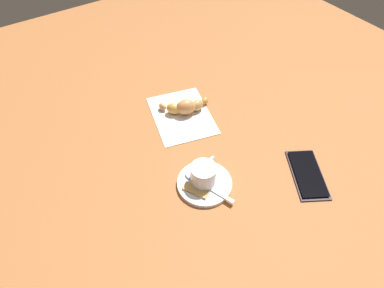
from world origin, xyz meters
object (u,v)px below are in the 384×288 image
object	(u,v)px
saucer	(204,183)
espresso_cup	(204,174)
croissant	(185,107)
sugar_packet	(196,190)
napkin	(182,115)
teaspoon	(201,182)
cell_phone	(307,174)

from	to	relation	value
saucer	espresso_cup	size ratio (longest dim) A/B	1.59
saucer	croissant	distance (m)	0.24
espresso_cup	sugar_packet	size ratio (longest dim) A/B	1.35
espresso_cup	sugar_packet	xyz separation A→B (m)	(0.01, -0.03, -0.02)
espresso_cup	napkin	distance (m)	0.24
sugar_packet	croissant	distance (m)	0.27
espresso_cup	croissant	distance (m)	0.24
teaspoon	saucer	bearing A→B (deg)	74.53
espresso_cup	napkin	bearing A→B (deg)	159.73
teaspoon	cell_phone	size ratio (longest dim) A/B	0.80
saucer	napkin	world-z (taller)	saucer
croissant	napkin	bearing A→B (deg)	-76.91
espresso_cup	napkin	size ratio (longest dim) A/B	0.39
croissant	saucer	bearing A→B (deg)	-22.89
sugar_packet	napkin	size ratio (longest dim) A/B	0.29
sugar_packet	croissant	xyz separation A→B (m)	(-0.23, 0.13, 0.01)
cell_phone	saucer	bearing A→B (deg)	-117.25
saucer	cell_phone	bearing A→B (deg)	62.75
saucer	napkin	xyz separation A→B (m)	(-0.22, 0.08, -0.00)
napkin	cell_phone	xyz separation A→B (m)	(0.33, 0.14, 0.00)
teaspoon	cell_phone	world-z (taller)	teaspoon
sugar_packet	cell_phone	size ratio (longest dim) A/B	0.37
saucer	croissant	world-z (taller)	croissant
cell_phone	croissant	bearing A→B (deg)	-160.30
croissant	cell_phone	bearing A→B (deg)	19.70
teaspoon	cell_phone	distance (m)	0.25
sugar_packet	napkin	xyz separation A→B (m)	(-0.23, 0.11, -0.01)
teaspoon	croissant	bearing A→B (deg)	155.16
croissant	teaspoon	bearing A→B (deg)	-24.84
saucer	teaspoon	world-z (taller)	teaspoon
espresso_cup	croissant	world-z (taller)	espresso_cup
saucer	croissant	size ratio (longest dim) A/B	0.91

